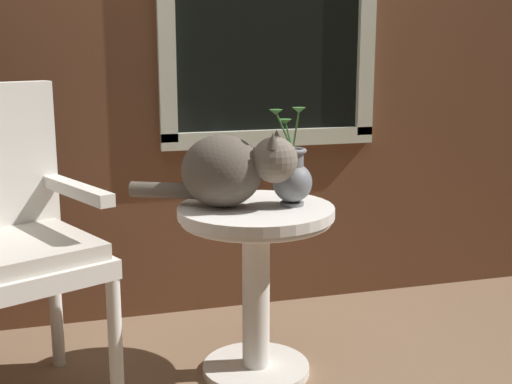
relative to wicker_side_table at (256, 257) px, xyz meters
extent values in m
cube|color=brown|center=(-0.07, 0.65, 0.87)|extent=(4.00, 0.04, 2.60)
cube|color=beige|center=(0.24, 0.61, 0.32)|extent=(0.93, 0.03, 0.07)
cube|color=beige|center=(-0.20, 0.61, 0.84)|extent=(0.07, 0.03, 1.05)
cube|color=beige|center=(0.67, 0.61, 0.84)|extent=(0.07, 0.03, 1.05)
cube|color=black|center=(0.24, 0.62, 0.84)|extent=(0.84, 0.01, 1.03)
cylinder|color=silver|center=(0.00, 0.00, -0.41)|extent=(0.38, 0.38, 0.03)
cylinder|color=silver|center=(0.00, 0.00, -0.13)|extent=(0.10, 0.10, 0.54)
cylinder|color=silver|center=(0.00, 0.00, 0.16)|extent=(0.53, 0.53, 0.03)
torus|color=silver|center=(0.00, 0.00, 0.13)|extent=(0.51, 0.51, 0.02)
cylinder|color=silver|center=(-0.49, -0.14, -0.20)|extent=(0.04, 0.04, 0.45)
cylinder|color=silver|center=(-0.67, 0.25, -0.20)|extent=(0.04, 0.04, 0.45)
cube|color=silver|center=(-0.79, -0.04, 0.05)|extent=(0.66, 0.64, 0.06)
cube|color=beige|center=(-0.79, -0.04, 0.10)|extent=(0.61, 0.59, 0.05)
cube|color=silver|center=(-0.58, 0.05, 0.26)|extent=(0.23, 0.42, 0.04)
ellipsoid|color=brown|center=(-0.11, 0.03, 0.30)|extent=(0.35, 0.34, 0.24)
sphere|color=#76695D|center=(0.05, -0.04, 0.34)|extent=(0.15, 0.15, 0.15)
cone|color=brown|center=(0.03, -0.08, 0.41)|extent=(0.05, 0.05, 0.05)
cone|color=brown|center=(0.07, -0.01, 0.41)|extent=(0.05, 0.05, 0.05)
cylinder|color=brown|center=(-0.29, 0.12, 0.23)|extent=(0.24, 0.15, 0.05)
cylinder|color=slate|center=(0.12, -0.02, 0.18)|extent=(0.08, 0.08, 0.01)
ellipsoid|color=slate|center=(0.12, -0.02, 0.26)|extent=(0.13, 0.13, 0.13)
cylinder|color=slate|center=(0.12, -0.02, 0.33)|extent=(0.07, 0.07, 0.06)
torus|color=slate|center=(0.12, -0.02, 0.36)|extent=(0.09, 0.09, 0.02)
cylinder|color=#387533|center=(0.11, 0.00, 0.41)|extent=(0.03, 0.03, 0.10)
cone|color=#387533|center=(0.10, 0.01, 0.46)|extent=(0.04, 0.04, 0.02)
cylinder|color=#387533|center=(0.12, -0.04, 0.43)|extent=(0.01, 0.06, 0.14)
cone|color=#387533|center=(0.12, -0.07, 0.50)|extent=(0.04, 0.04, 0.02)
cylinder|color=#387533|center=(0.09, -0.02, 0.43)|extent=(0.06, 0.01, 0.13)
cone|color=#387533|center=(0.06, -0.02, 0.49)|extent=(0.04, 0.04, 0.02)
camera|label=1|loc=(-0.61, -2.15, 0.72)|focal=48.02mm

